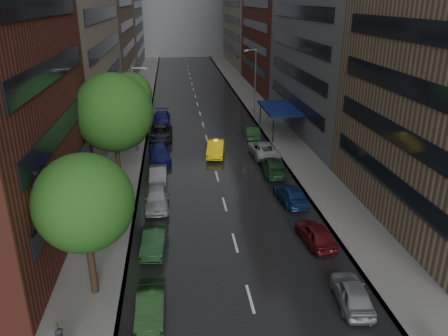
{
  "coord_description": "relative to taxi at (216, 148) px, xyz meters",
  "views": [
    {
      "loc": [
        -3.79,
        -15.6,
        15.57
      ],
      "look_at": [
        0.0,
        16.41,
        3.0
      ],
      "focal_mm": 35.0,
      "sensor_mm": 36.0,
      "label": 1
    }
  ],
  "objects": [
    {
      "name": "street_lamp_right",
      "position": [
        7.24,
        17.12,
        4.09
      ],
      "size": [
        1.74,
        0.22,
        9.0
      ],
      "color": "gray",
      "rests_on": "sidewalk_right"
    },
    {
      "name": "sidewalk_right",
      "position": [
        8.52,
        22.12,
        -0.72
      ],
      "size": [
        4.0,
        140.0,
        0.15
      ],
      "primitive_type": "cube",
      "color": "gray",
      "rests_on": "ground"
    },
    {
      "name": "road",
      "position": [
        -0.48,
        22.12,
        -0.79
      ],
      "size": [
        14.0,
        140.0,
        0.01
      ],
      "primitive_type": "cube",
      "color": "black",
      "rests_on": "ground"
    },
    {
      "name": "parked_cars_right",
      "position": [
        4.92,
        -7.91,
        -0.07
      ],
      "size": [
        2.92,
        34.85,
        1.52
      ],
      "color": "gray",
      "rests_on": "ground"
    },
    {
      "name": "awning",
      "position": [
        8.5,
        7.12,
        2.33
      ],
      "size": [
        4.0,
        8.0,
        3.12
      ],
      "color": "navy",
      "rests_on": "sidewalk_right"
    },
    {
      "name": "buildings_right",
      "position": [
        14.52,
        28.83,
        14.23
      ],
      "size": [
        8.05,
        109.1,
        36.0
      ],
      "color": "#937A5B",
      "rests_on": "ground"
    },
    {
      "name": "tree_mid",
      "position": [
        -9.08,
        -8.36,
        6.16
      ],
      "size": [
        6.38,
        6.38,
        10.16
      ],
      "color": "#382619",
      "rests_on": "ground"
    },
    {
      "name": "parked_cars_left",
      "position": [
        -5.88,
        -1.72,
        -0.03
      ],
      "size": [
        2.74,
        42.53,
        1.61
      ],
      "color": "#193417",
      "rests_on": "ground"
    },
    {
      "name": "sidewalk_left",
      "position": [
        -9.48,
        22.12,
        -0.72
      ],
      "size": [
        4.0,
        140.0,
        0.15
      ],
      "primitive_type": "cube",
      "color": "gray",
      "rests_on": "ground"
    },
    {
      "name": "tree_far",
      "position": [
        -9.08,
        7.02,
        4.56
      ],
      "size": [
        4.92,
        4.92,
        7.84
      ],
      "color": "#382619",
      "rests_on": "ground"
    },
    {
      "name": "taxi",
      "position": [
        0.0,
        0.0,
        0.0
      ],
      "size": [
        2.45,
        5.06,
        1.6
      ],
      "primitive_type": "imported",
      "rotation": [
        0.0,
        0.0,
        -0.16
      ],
      "color": "yellow",
      "rests_on": "ground"
    },
    {
      "name": "street_lamp_left",
      "position": [
        -8.2,
        2.12,
        4.09
      ],
      "size": [
        1.74,
        0.22,
        9.0
      ],
      "color": "gray",
      "rests_on": "sidewalk_left"
    },
    {
      "name": "tree_near",
      "position": [
        -9.08,
        -22.41,
        4.89
      ],
      "size": [
        5.22,
        5.22,
        8.32
      ],
      "color": "#382619",
      "rests_on": "ground"
    }
  ]
}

